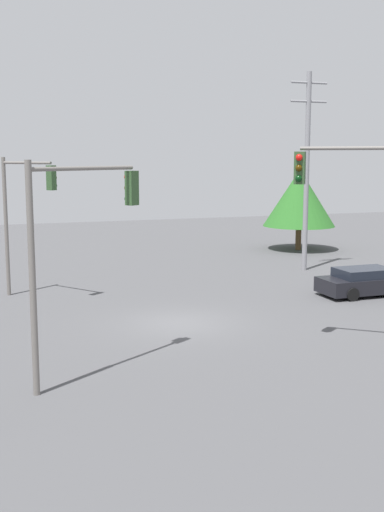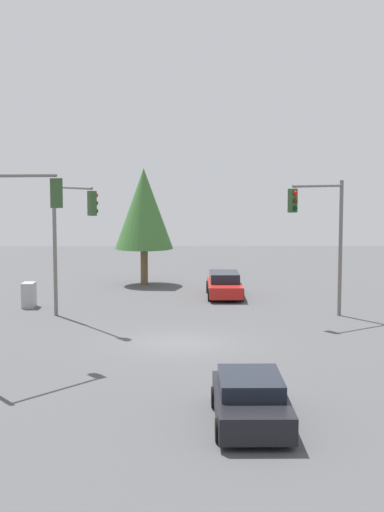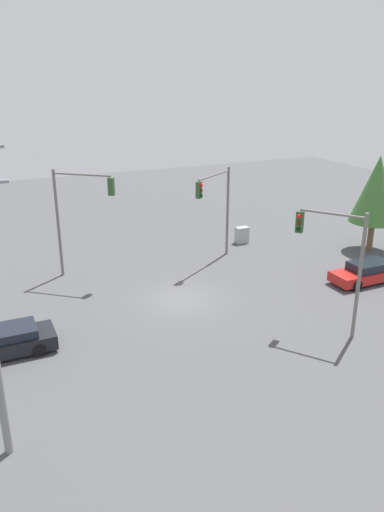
{
  "view_description": "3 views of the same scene",
  "coord_description": "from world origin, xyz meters",
  "px_view_note": "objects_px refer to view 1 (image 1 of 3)",
  "views": [
    {
      "loc": [
        -7.58,
        -22.91,
        6.38
      ],
      "look_at": [
        0.92,
        1.18,
        2.41
      ],
      "focal_mm": 45.0,
      "sensor_mm": 36.0,
      "label": 1
    },
    {
      "loc": [
        30.49,
        0.19,
        6.81
      ],
      "look_at": [
        -0.12,
        0.49,
        3.46
      ],
      "focal_mm": 55.0,
      "sensor_mm": 36.0,
      "label": 2
    },
    {
      "loc": [
        10.41,
        24.05,
        12.28
      ],
      "look_at": [
        -0.68,
        -0.2,
        2.52
      ],
      "focal_mm": 35.0,
      "sensor_mm": 36.0,
      "label": 3
    }
  ],
  "objects_px": {
    "sedan_dark": "(367,282)",
    "traffic_signal_cross": "(24,203)",
    "traffic_signal_main": "(76,230)",
    "traffic_signal_aux": "(371,211)"
  },
  "relations": [
    {
      "from": "sedan_dark",
      "to": "traffic_signal_aux",
      "type": "height_order",
      "value": "traffic_signal_aux"
    },
    {
      "from": "traffic_signal_main",
      "to": "traffic_signal_aux",
      "type": "relative_size",
      "value": 0.91
    },
    {
      "from": "sedan_dark",
      "to": "traffic_signal_cross",
      "type": "bearing_deg",
      "value": -106.7
    },
    {
      "from": "sedan_dark",
      "to": "traffic_signal_main",
      "type": "bearing_deg",
      "value": -64.44
    },
    {
      "from": "sedan_dark",
      "to": "traffic_signal_aux",
      "type": "bearing_deg",
      "value": -34.91
    },
    {
      "from": "sedan_dark",
      "to": "traffic_signal_aux",
      "type": "xyz_separation_m",
      "value": [
        -5.42,
        -7.77,
        4.07
      ]
    },
    {
      "from": "traffic_signal_aux",
      "to": "traffic_signal_cross",
      "type": "bearing_deg",
      "value": -12.82
    },
    {
      "from": "traffic_signal_cross",
      "to": "traffic_signal_aux",
      "type": "xyz_separation_m",
      "value": [
        9.6,
        -12.27,
        0.38
      ]
    },
    {
      "from": "traffic_signal_cross",
      "to": "traffic_signal_aux",
      "type": "relative_size",
      "value": 0.92
    },
    {
      "from": "traffic_signal_cross",
      "to": "traffic_signal_aux",
      "type": "bearing_deg",
      "value": 2.48
    }
  ]
}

